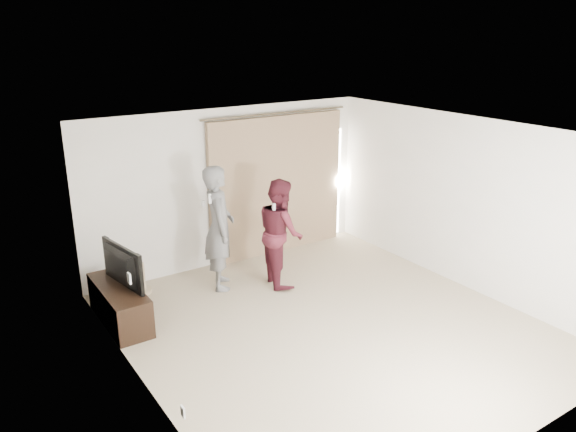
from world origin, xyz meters
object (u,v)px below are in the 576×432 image
object	(u,v)px
tv_console	(120,304)
person_woman	(280,232)
person_man	(219,228)
tv	(116,267)

from	to	relation	value
tv_console	person_woman	size ratio (longest dim) A/B	0.81
tv_console	person_man	distance (m)	1.81
tv	person_woman	xyz separation A→B (m)	(2.49, -0.15, 0.03)
tv_console	person_woman	world-z (taller)	person_woman
person_man	tv_console	bearing A→B (deg)	-171.40
tv_console	tv	size ratio (longest dim) A/B	1.37
person_man	person_woman	bearing A→B (deg)	-25.45
person_woman	tv_console	bearing A→B (deg)	176.58
person_woman	tv	bearing A→B (deg)	176.58
tv	person_man	bearing A→B (deg)	-91.31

